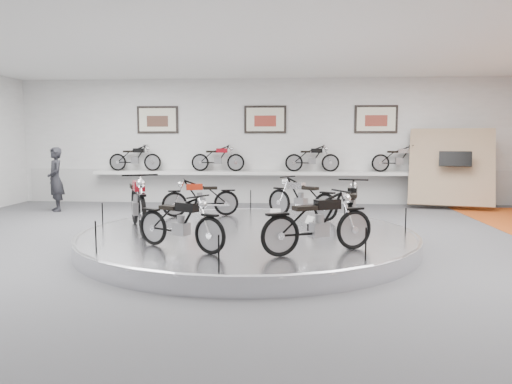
# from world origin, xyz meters

# --- Properties ---
(floor) EXTENTS (16.00, 16.00, 0.00)m
(floor) POSITION_xyz_m (0.00, 0.00, 0.00)
(floor) COLOR #4C4C4E
(floor) RESTS_ON ground
(ceiling) EXTENTS (16.00, 16.00, 0.00)m
(ceiling) POSITION_xyz_m (0.00, 0.00, 4.00)
(ceiling) COLOR white
(ceiling) RESTS_ON wall_back
(wall_back) EXTENTS (16.00, 0.00, 16.00)m
(wall_back) POSITION_xyz_m (0.00, 7.00, 2.00)
(wall_back) COLOR white
(wall_back) RESTS_ON floor
(wall_front) EXTENTS (16.00, 0.00, 16.00)m
(wall_front) POSITION_xyz_m (0.00, -7.00, 2.00)
(wall_front) COLOR white
(wall_front) RESTS_ON floor
(dado_band) EXTENTS (15.68, 0.04, 1.10)m
(dado_band) POSITION_xyz_m (0.00, 6.98, 0.55)
(dado_band) COLOR #BCBCBA
(dado_band) RESTS_ON floor
(display_platform) EXTENTS (6.40, 6.40, 0.30)m
(display_platform) POSITION_xyz_m (0.00, 0.30, 0.15)
(display_platform) COLOR silver
(display_platform) RESTS_ON floor
(platform_rim) EXTENTS (6.40, 6.40, 0.10)m
(platform_rim) POSITION_xyz_m (0.00, 0.30, 0.27)
(platform_rim) COLOR #B2B2BA
(platform_rim) RESTS_ON display_platform
(shelf) EXTENTS (11.00, 0.55, 0.10)m
(shelf) POSITION_xyz_m (0.00, 6.70, 1.00)
(shelf) COLOR silver
(shelf) RESTS_ON wall_back
(poster_left) EXTENTS (1.35, 0.06, 0.88)m
(poster_left) POSITION_xyz_m (-3.50, 6.96, 2.70)
(poster_left) COLOR #E9E7C8
(poster_left) RESTS_ON wall_back
(poster_center) EXTENTS (1.35, 0.06, 0.88)m
(poster_center) POSITION_xyz_m (0.00, 6.96, 2.70)
(poster_center) COLOR #E9E7C8
(poster_center) RESTS_ON wall_back
(poster_right) EXTENTS (1.35, 0.06, 0.88)m
(poster_right) POSITION_xyz_m (3.50, 6.96, 2.70)
(poster_right) COLOR #E9E7C8
(poster_right) RESTS_ON wall_back
(display_panel) EXTENTS (2.56, 1.52, 2.30)m
(display_panel) POSITION_xyz_m (5.60, 6.10, 1.25)
(display_panel) COLOR #A18364
(display_panel) RESTS_ON floor
(shelf_bike_a) EXTENTS (1.22, 0.43, 0.73)m
(shelf_bike_a) POSITION_xyz_m (-4.20, 6.70, 1.42)
(shelf_bike_a) COLOR black
(shelf_bike_a) RESTS_ON shelf
(shelf_bike_b) EXTENTS (1.22, 0.43, 0.73)m
(shelf_bike_b) POSITION_xyz_m (-1.50, 6.70, 1.42)
(shelf_bike_b) COLOR maroon
(shelf_bike_b) RESTS_ON shelf
(shelf_bike_c) EXTENTS (1.22, 0.43, 0.73)m
(shelf_bike_c) POSITION_xyz_m (1.50, 6.70, 1.42)
(shelf_bike_c) COLOR black
(shelf_bike_c) RESTS_ON shelf
(shelf_bike_d) EXTENTS (1.22, 0.43, 0.73)m
(shelf_bike_d) POSITION_xyz_m (4.20, 6.70, 1.42)
(shelf_bike_d) COLOR silver
(shelf_bike_d) RESTS_ON shelf
(bike_a) EXTENTS (0.87, 1.76, 0.99)m
(bike_a) POSITION_xyz_m (1.98, 0.34, 0.80)
(bike_a) COLOR black
(bike_a) RESTS_ON display_platform
(bike_b) EXTENTS (1.61, 1.40, 0.93)m
(bike_b) POSITION_xyz_m (1.07, 1.99, 0.77)
(bike_b) COLOR silver
(bike_b) RESTS_ON display_platform
(bike_c) EXTENTS (1.58, 0.91, 0.88)m
(bike_c) POSITION_xyz_m (-1.24, 2.13, 0.74)
(bike_c) COLOR #A8240F
(bike_c) RESTS_ON display_platform
(bike_d) EXTENTS (1.37, 2.03, 1.13)m
(bike_d) POSITION_xyz_m (-2.15, 0.35, 0.86)
(bike_d) COLOR maroon
(bike_d) RESTS_ON display_platform
(bike_e) EXTENTS (1.59, 1.23, 0.90)m
(bike_e) POSITION_xyz_m (-0.94, -1.36, 0.75)
(bike_e) COLOR black
(bike_e) RESTS_ON display_platform
(bike_f) EXTENTS (1.74, 1.27, 0.97)m
(bike_f) POSITION_xyz_m (1.25, -1.45, 0.79)
(bike_f) COLOR black
(bike_f) RESTS_ON display_platform
(visitor) EXTENTS (0.76, 0.80, 1.84)m
(visitor) POSITION_xyz_m (-5.92, 4.74, 0.92)
(visitor) COLOR black
(visitor) RESTS_ON floor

